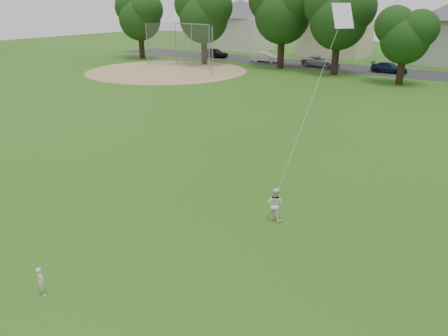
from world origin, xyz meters
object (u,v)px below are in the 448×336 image
Objects in this scene: toddler at (41,281)px; older_boy at (275,204)px; baseball_backstop at (188,46)px; kite at (307,112)px.

toddler is 0.67× the size of older_boy.
toddler is 0.08× the size of baseball_backstop.
baseball_backstop reaches higher than older_boy.
toddler is 8.00m from older_boy.
toddler is at bearing -55.77° from baseball_backstop.
baseball_backstop reaches higher than toddler.
older_boy is 3.47m from kite.
older_boy is (3.04, 7.40, 0.21)m from toddler.
older_boy is 38.43m from baseball_backstop.
kite is (3.69, 8.15, 3.54)m from toddler.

